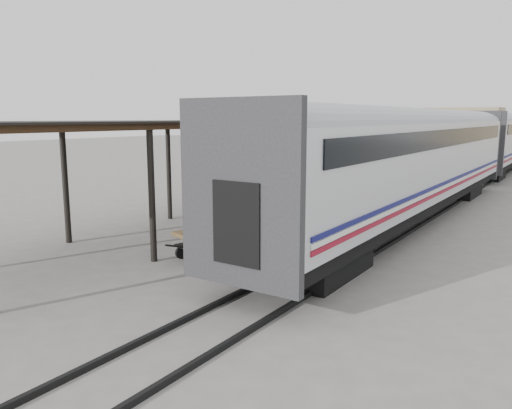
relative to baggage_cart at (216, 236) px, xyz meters
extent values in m
plane|color=slate|center=(0.12, 0.56, -0.65)|extent=(160.00, 160.00, 0.00)
cube|color=silver|center=(3.32, 8.56, 1.95)|extent=(3.00, 24.00, 2.90)
cube|color=#28282B|center=(3.32, -3.34, 1.95)|extent=(3.04, 0.22, 3.50)
cube|color=black|center=(1.80, 8.56, 2.85)|extent=(0.04, 22.08, 0.65)
cube|color=black|center=(3.32, 8.56, 0.25)|extent=(2.55, 23.04, 0.50)
cube|color=silver|center=(3.32, 34.56, 1.95)|extent=(3.00, 24.00, 2.90)
cube|color=#28282B|center=(3.32, 22.66, 1.95)|extent=(3.04, 0.22, 3.50)
cube|color=black|center=(1.80, 34.56, 2.85)|extent=(0.04, 22.08, 0.65)
cube|color=black|center=(3.32, 34.56, 0.25)|extent=(2.55, 23.04, 0.50)
cube|color=black|center=(2.07, 0.06, 1.50)|extent=(0.50, 1.70, 2.00)
imported|color=silver|center=(2.07, 0.06, 1.36)|extent=(0.72, 0.89, 1.72)
cube|color=brown|center=(1.67, -0.09, 0.75)|extent=(0.57, 0.25, 0.42)
cube|color=#422B19|center=(-3.28, 24.56, 3.35)|extent=(4.60, 64.00, 0.18)
cube|color=black|center=(-3.28, 24.56, 3.47)|extent=(4.90, 64.30, 0.06)
cylinder|color=black|center=(-5.33, 24.56, 1.35)|extent=(0.20, 0.20, 4.00)
cylinder|color=black|center=(-5.33, 55.56, 1.35)|extent=(0.20, 0.20, 4.00)
cylinder|color=black|center=(-1.23, 24.56, 1.35)|extent=(0.20, 0.20, 4.00)
cylinder|color=black|center=(-1.23, 55.56, 1.35)|extent=(0.20, 0.20, 4.00)
cube|color=black|center=(2.60, 34.56, -0.59)|extent=(0.10, 150.00, 0.12)
cube|color=tan|center=(-9.88, 82.56, 2.35)|extent=(12.00, 8.00, 6.00)
cube|color=brown|center=(0.00, 0.00, 0.15)|extent=(1.85, 2.65, 0.12)
cube|color=black|center=(0.00, 0.00, -0.20)|extent=(1.72, 2.52, 0.06)
cylinder|color=black|center=(-0.74, -0.78, -0.45)|extent=(0.18, 0.41, 0.40)
cylinder|color=black|center=(0.23, -1.05, -0.45)|extent=(0.18, 0.41, 0.40)
cylinder|color=black|center=(-0.23, 1.05, -0.45)|extent=(0.18, 0.41, 0.40)
cylinder|color=black|center=(0.74, 0.78, -0.45)|extent=(0.18, 0.41, 0.40)
cube|color=#3A3A3C|center=(-0.14, 0.60, 0.33)|extent=(0.79, 0.62, 0.24)
cube|color=brown|center=(0.52, 0.63, 0.30)|extent=(0.57, 0.46, 0.18)
cube|color=black|center=(-0.24, 0.12, 0.32)|extent=(0.62, 0.52, 0.21)
cube|color=#3E4428|center=(0.23, 0.06, 0.31)|extent=(0.67, 0.59, 0.20)
cube|color=#4A381D|center=(-0.09, 0.51, 0.53)|extent=(0.67, 0.60, 0.20)
cube|color=brown|center=(-0.26, 0.12, 0.56)|extent=(0.62, 0.50, 0.22)
cube|color=#3A3A3C|center=(-0.04, 0.50, 0.72)|extent=(0.57, 0.48, 0.17)
cube|color=black|center=(0.29, 0.06, 0.47)|extent=(0.52, 0.49, 0.15)
cube|color=maroon|center=(-1.15, 16.64, -0.13)|extent=(1.23, 1.61, 0.85)
cube|color=maroon|center=(-1.26, 17.00, 0.44)|extent=(0.94, 0.78, 0.33)
cylinder|color=black|center=(-1.36, 16.03, -0.48)|extent=(0.21, 0.36, 0.34)
cylinder|color=black|center=(-0.63, 16.25, -0.48)|extent=(0.21, 0.36, 0.34)
cylinder|color=black|center=(-1.67, 17.02, -0.48)|extent=(0.21, 0.36, 0.34)
cylinder|color=black|center=(-0.94, 17.25, -0.48)|extent=(0.21, 0.36, 0.34)
imported|color=navy|center=(0.25, -0.65, 1.14)|extent=(0.48, 0.70, 1.85)
imported|color=black|center=(-3.62, 18.09, 0.26)|extent=(1.06, 0.45, 1.81)
camera|label=1|loc=(9.38, -11.73, 3.60)|focal=35.00mm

